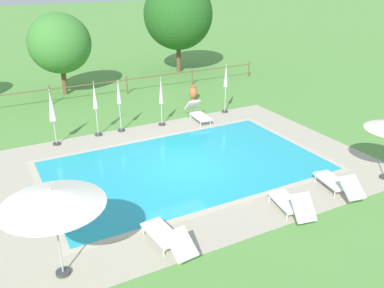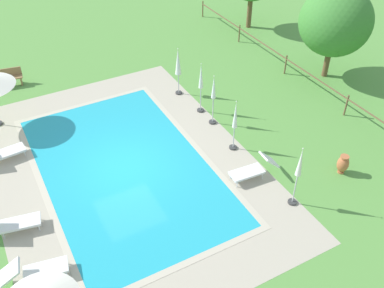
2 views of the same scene
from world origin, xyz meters
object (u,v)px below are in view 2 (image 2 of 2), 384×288
object	(u,v)px
sun_lounger_north_near_steps	(253,169)
wooden_bench_lawn_side	(7,77)
sun_lounger_north_end	(35,270)
patio_umbrella_closed_row_west	(299,169)
sun_lounger_north_far	(11,223)
sun_lounger_north_mid	(0,153)
tree_west_mid	(336,22)
patio_umbrella_closed_row_east	(213,94)
patio_umbrella_closed_row_mid_west	(235,120)
patio_umbrella_closed_row_mid_east	(178,64)
patio_umbrella_closed_row_centre	(201,82)
terracotta_urn_near_fence	(343,164)

from	to	relation	value
sun_lounger_north_near_steps	wooden_bench_lawn_side	world-z (taller)	sun_lounger_north_near_steps
sun_lounger_north_end	patio_umbrella_closed_row_west	size ratio (longest dim) A/B	0.83
sun_lounger_north_far	patio_umbrella_closed_row_west	size ratio (longest dim) A/B	0.78
sun_lounger_north_mid	tree_west_mid	bearing A→B (deg)	86.86
wooden_bench_lawn_side	patio_umbrella_closed_row_east	bearing A→B (deg)	43.84
wooden_bench_lawn_side	tree_west_mid	bearing A→B (deg)	65.11
patio_umbrella_closed_row_mid_west	patio_umbrella_closed_row_mid_east	size ratio (longest dim) A/B	0.96
patio_umbrella_closed_row_mid_east	sun_lounger_north_mid	bearing A→B (deg)	-82.21
patio_umbrella_closed_row_centre	patio_umbrella_closed_row_mid_east	distance (m)	1.86
patio_umbrella_closed_row_west	terracotta_urn_near_fence	distance (m)	2.95
patio_umbrella_closed_row_west	sun_lounger_north_end	bearing A→B (deg)	-97.68
patio_umbrella_closed_row_centre	patio_umbrella_closed_row_east	size ratio (longest dim) A/B	1.03
sun_lounger_north_mid	sun_lounger_north_end	bearing A→B (deg)	-0.12
sun_lounger_north_near_steps	terracotta_urn_near_fence	distance (m)	3.43
sun_lounger_north_end	terracotta_urn_near_fence	distance (m)	11.41
patio_umbrella_closed_row_mid_east	wooden_bench_lawn_side	distance (m)	8.71
sun_lounger_north_mid	sun_lounger_north_far	distance (m)	3.96
sun_lounger_north_near_steps	patio_umbrella_closed_row_east	xyz separation A→B (m)	(-3.77, 0.44, 1.12)
patio_umbrella_closed_row_west	patio_umbrella_closed_row_east	size ratio (longest dim) A/B	1.05
sun_lounger_north_near_steps	patio_umbrella_closed_row_west	world-z (taller)	patio_umbrella_closed_row_west
sun_lounger_north_mid	wooden_bench_lawn_side	xyz separation A→B (m)	(-5.94, 1.30, 0.10)
patio_umbrella_closed_row_mid_west	patio_umbrella_closed_row_east	size ratio (longest dim) A/B	0.97
sun_lounger_north_near_steps	patio_umbrella_closed_row_centre	xyz separation A→B (m)	(-4.84, 0.43, 1.17)
tree_west_mid	terracotta_urn_near_fence	bearing A→B (deg)	-37.19
sun_lounger_north_near_steps	wooden_bench_lawn_side	distance (m)	13.40
sun_lounger_north_end	terracotta_urn_near_fence	bearing A→B (deg)	86.07
patio_umbrella_closed_row_mid_west	wooden_bench_lawn_side	distance (m)	12.09
sun_lounger_north_far	wooden_bench_lawn_side	distance (m)	10.01
sun_lounger_north_far	patio_umbrella_closed_row_east	world-z (taller)	patio_umbrella_closed_row_east
patio_umbrella_closed_row_west	patio_umbrella_closed_row_mid_east	bearing A→B (deg)	-178.65
sun_lounger_north_end	patio_umbrella_closed_row_mid_west	bearing A→B (deg)	106.08
tree_west_mid	patio_umbrella_closed_row_west	bearing A→B (deg)	-48.40
sun_lounger_north_far	tree_west_mid	bearing A→B (deg)	100.68
tree_west_mid	sun_lounger_north_far	bearing A→B (deg)	-79.32
patio_umbrella_closed_row_east	tree_west_mid	xyz separation A→B (m)	(-0.88, 7.29, 1.44)
sun_lounger_north_far	terracotta_urn_near_fence	size ratio (longest dim) A/B	2.43
sun_lounger_north_mid	sun_lounger_north_far	size ratio (longest dim) A/B	1.05
sun_lounger_north_end	patio_umbrella_closed_row_east	world-z (taller)	patio_umbrella_closed_row_east
sun_lounger_north_mid	patio_umbrella_closed_row_mid_east	xyz separation A→B (m)	(-1.16, 8.49, 1.23)
patio_umbrella_closed_row_west	patio_umbrella_closed_row_mid_west	world-z (taller)	patio_umbrella_closed_row_west
patio_umbrella_closed_row_east	terracotta_urn_near_fence	world-z (taller)	patio_umbrella_closed_row_east
tree_west_mid	patio_umbrella_closed_row_mid_east	bearing A→B (deg)	-105.21
sun_lounger_north_near_steps	patio_umbrella_closed_row_mid_east	xyz separation A→B (m)	(-6.69, 0.24, 1.21)
patio_umbrella_closed_row_centre	patio_umbrella_closed_row_mid_east	xyz separation A→B (m)	(-1.85, -0.19, 0.05)
patio_umbrella_closed_row_mid_west	wooden_bench_lawn_side	bearing A→B (deg)	-143.21
wooden_bench_lawn_side	terracotta_urn_near_fence	xyz separation A→B (m)	(12.89, 10.07, -0.03)
patio_umbrella_closed_row_mid_east	wooden_bench_lawn_side	bearing A→B (deg)	-123.58
patio_umbrella_closed_row_mid_east	tree_west_mid	distance (m)	7.88
wooden_bench_lawn_side	tree_west_mid	size ratio (longest dim) A/B	0.34
sun_lounger_north_far	wooden_bench_lawn_side	xyz separation A→B (m)	(-9.88, 1.59, 0.08)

